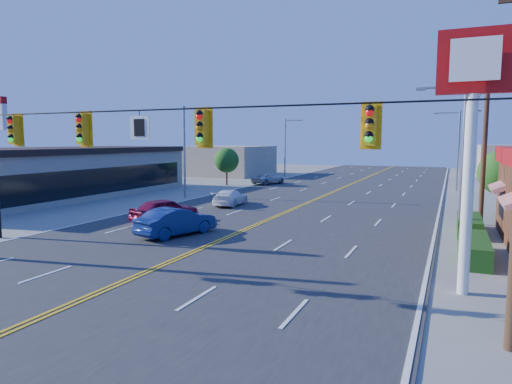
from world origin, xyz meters
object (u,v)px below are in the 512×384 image
at_px(car_magenta, 165,211).
at_px(car_blue, 176,223).
at_px(kfc_pylon, 472,108).
at_px(car_silver, 268,179).
at_px(car_white, 230,198).
at_px(signal_span, 108,145).

distance_m(car_magenta, car_blue, 4.07).
xyz_separation_m(kfc_pylon, car_magenta, (-16.48, 6.93, -5.30)).
distance_m(kfc_pylon, car_silver, 38.40).
height_order(car_magenta, car_silver, car_magenta).
height_order(car_blue, car_white, car_blue).
relative_size(signal_span, kfc_pylon, 2.86).
xyz_separation_m(signal_span, car_blue, (-2.59, 7.94, -4.15)).
relative_size(car_magenta, car_white, 1.05).
bearing_deg(signal_span, kfc_pylon, 19.78).
relative_size(signal_span, car_silver, 5.75).
height_order(signal_span, car_magenta, signal_span).
height_order(car_magenta, car_blue, car_magenta).
bearing_deg(car_silver, signal_span, 124.20).
distance_m(car_blue, car_white, 11.45).
height_order(kfc_pylon, car_silver, kfc_pylon).
xyz_separation_m(kfc_pylon, car_blue, (-13.71, 3.94, -5.31)).
distance_m(signal_span, car_magenta, 12.86).
xyz_separation_m(car_blue, car_white, (-2.41, 11.19, -0.13)).
bearing_deg(car_magenta, signal_span, 135.40).
height_order(kfc_pylon, car_white, kfc_pylon).
height_order(kfc_pylon, car_magenta, kfc_pylon).
xyz_separation_m(signal_span, car_white, (-5.00, 19.14, -4.28)).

